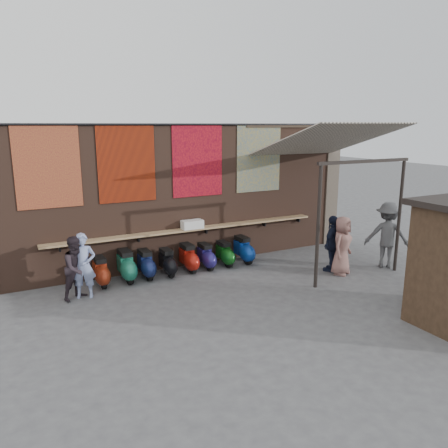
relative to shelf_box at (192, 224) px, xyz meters
name	(u,v)px	position (x,y,z in m)	size (l,w,h in m)	color
ground	(230,294)	(-0.03, -2.30, -1.24)	(70.00, 70.00, 0.00)	#474749
brick_wall	(185,196)	(-0.03, 0.40, 0.76)	(10.00, 0.40, 4.00)	brown
pier_right	(328,184)	(5.17, 0.40, 0.76)	(0.50, 0.50, 4.00)	#4C4238
eating_counter	(191,229)	(-0.03, 0.03, -0.14)	(8.00, 0.32, 0.05)	#9E7A51
shelf_box	(192,224)	(0.00, 0.00, 0.00)	(0.60, 0.29, 0.24)	white
tapestry_redgold	(48,167)	(-3.63, 0.18, 1.76)	(1.50, 0.02, 2.00)	maroon
tapestry_sun	(127,163)	(-1.73, 0.18, 1.76)	(1.50, 0.02, 2.00)	red
tapestry_orange	(198,161)	(0.27, 0.18, 1.76)	(1.50, 0.02, 2.00)	#B3161E
tapestry_multi	(259,158)	(2.27, 0.18, 1.76)	(1.50, 0.02, 2.00)	#255289
hang_rail	(187,124)	(-0.03, 0.17, 2.74)	(0.06, 0.06, 9.50)	black
scooter_stool_0	(101,272)	(-2.66, -0.32, -0.88)	(0.35, 0.77, 0.73)	maroon
scooter_stool_1	(126,266)	(-2.00, -0.29, -0.84)	(0.38, 0.85, 0.81)	#1C7257
scooter_stool_2	(146,264)	(-1.47, -0.29, -0.87)	(0.35, 0.78, 0.74)	navy
scooter_stool_3	(167,263)	(-0.89, -0.35, -0.89)	(0.34, 0.75, 0.71)	black
scooter_stool_4	(188,258)	(-0.26, -0.31, -0.86)	(0.36, 0.80, 0.76)	maroon
scooter_stool_5	(206,257)	(0.26, -0.33, -0.89)	(0.34, 0.75, 0.71)	navy
scooter_stool_6	(225,254)	(0.86, -0.32, -0.90)	(0.33, 0.73, 0.70)	#0F4B14
scooter_stool_7	(243,250)	(1.48, -0.32, -0.86)	(0.36, 0.81, 0.77)	navy
diner_left	(84,266)	(-3.15, -0.90, -0.47)	(0.56, 0.37, 1.55)	#8A99C9
diner_right	(77,268)	(-3.30, -0.90, -0.50)	(0.73, 0.57, 1.50)	#281F26
shopper_navy	(332,243)	(3.28, -2.09, -0.46)	(0.92, 0.38, 1.57)	black
shopper_grey	(387,235)	(4.87, -2.55, -0.31)	(1.21, 0.70, 1.87)	#4E5053
shopper_tan	(342,246)	(3.32, -2.42, -0.44)	(0.78, 0.51, 1.60)	#8D615A
stall_sign	(444,231)	(3.58, -5.17, 0.52)	(1.20, 0.04, 0.50)	gold
stall_shelf	(440,270)	(3.58, -5.17, -0.35)	(1.87, 0.10, 0.06)	#473321
awning_canvas	(326,140)	(3.47, -1.40, 2.31)	(3.20, 3.40, 0.03)	beige
awning_ledger	(292,125)	(3.47, 0.19, 2.71)	(3.30, 0.08, 0.12)	#33261C
awning_header	(365,161)	(3.47, -2.90, 1.84)	(3.00, 0.08, 0.08)	black
awning_post_left	(318,227)	(2.07, -2.90, 0.31)	(0.09, 0.09, 3.10)	black
awning_post_right	(399,216)	(4.87, -2.90, 0.31)	(0.09, 0.09, 3.10)	black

